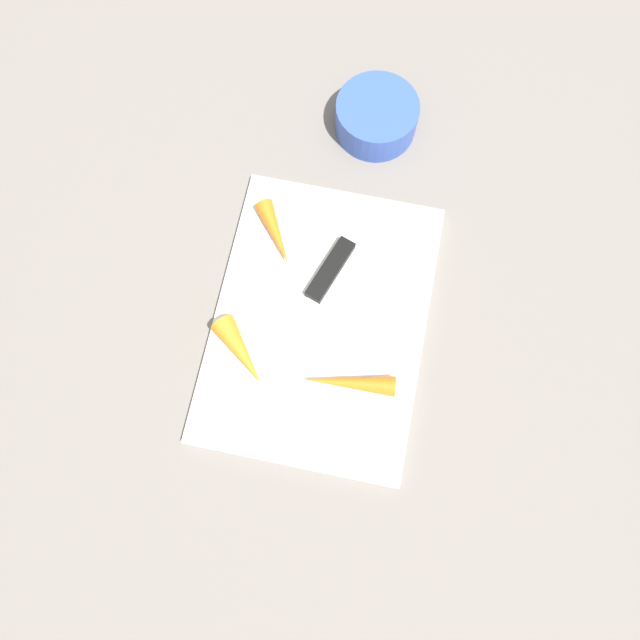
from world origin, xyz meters
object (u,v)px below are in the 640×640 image
object	(u,v)px
knife	(326,279)
carrot_medium	(276,234)
carrot_shortest	(241,352)
carrot_longest	(348,383)
small_bowl	(376,117)
cutting_board	(320,321)

from	to	relation	value
knife	carrot_medium	size ratio (longest dim) A/B	2.16
carrot_shortest	carrot_medium	bearing A→B (deg)	133.09
carrot_shortest	carrot_medium	size ratio (longest dim) A/B	1.00
carrot_longest	small_bowl	distance (m)	0.37
carrot_shortest	carrot_longest	world-z (taller)	carrot_shortest
carrot_medium	carrot_longest	size ratio (longest dim) A/B	0.82
carrot_medium	small_bowl	distance (m)	0.22
small_bowl	knife	bearing A→B (deg)	-4.95
carrot_shortest	small_bowl	world-z (taller)	small_bowl
knife	carrot_longest	xyz separation A→B (m)	(0.13, 0.05, 0.01)
cutting_board	carrot_medium	distance (m)	0.13
cutting_board	knife	size ratio (longest dim) A/B	1.84
cutting_board	carrot_medium	bearing A→B (deg)	-141.50
knife	carrot_medium	world-z (taller)	carrot_medium
carrot_shortest	cutting_board	bearing A→B (deg)	82.32
cutting_board	small_bowl	bearing A→B (deg)	176.48
knife	carrot_shortest	bearing A→B (deg)	-15.34
cutting_board	knife	world-z (taller)	knife
knife	carrot_shortest	xyz separation A→B (m)	(0.12, -0.08, 0.01)
cutting_board	carrot_medium	size ratio (longest dim) A/B	3.97
carrot_longest	knife	bearing A→B (deg)	-74.65
cutting_board	carrot_longest	bearing A→B (deg)	33.90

